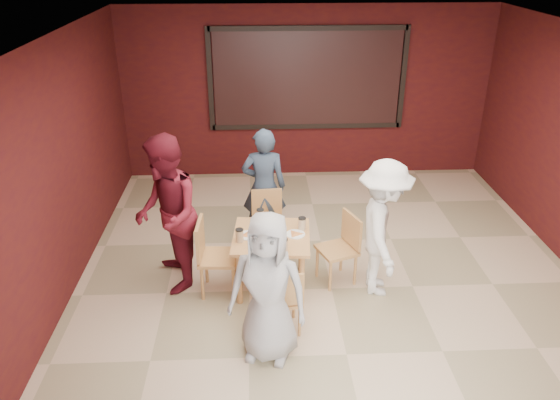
{
  "coord_description": "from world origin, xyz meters",
  "views": [
    {
      "loc": [
        -0.85,
        -5.26,
        3.71
      ],
      "look_at": [
        -0.6,
        0.1,
        1.12
      ],
      "focal_mm": 35.0,
      "sensor_mm": 36.0,
      "label": 1
    }
  ],
  "objects_px": {
    "chair_right": "(342,244)",
    "diner_back": "(264,187)",
    "chair_left": "(212,253)",
    "dining_table": "(271,241)",
    "diner_front": "(268,288)",
    "chair_back": "(268,218)",
    "diner_right": "(383,229)",
    "chair_front": "(284,297)",
    "diner_left": "(167,215)"
  },
  "relations": [
    {
      "from": "chair_right",
      "to": "diner_back",
      "type": "relative_size",
      "value": 0.53
    },
    {
      "from": "diner_back",
      "to": "chair_left",
      "type": "bearing_deg",
      "value": 63.57
    },
    {
      "from": "dining_table",
      "to": "diner_front",
      "type": "height_order",
      "value": "diner_front"
    },
    {
      "from": "chair_back",
      "to": "diner_front",
      "type": "relative_size",
      "value": 0.53
    },
    {
      "from": "chair_left",
      "to": "diner_right",
      "type": "distance_m",
      "value": 1.93
    },
    {
      "from": "chair_front",
      "to": "chair_right",
      "type": "xyz_separation_m",
      "value": [
        0.74,
        0.95,
        0.04
      ]
    },
    {
      "from": "dining_table",
      "to": "diner_front",
      "type": "distance_m",
      "value": 1.17
    },
    {
      "from": "dining_table",
      "to": "chair_front",
      "type": "bearing_deg",
      "value": -83.66
    },
    {
      "from": "chair_back",
      "to": "diner_right",
      "type": "relative_size",
      "value": 0.51
    },
    {
      "from": "chair_left",
      "to": "chair_front",
      "type": "bearing_deg",
      "value": -45.28
    },
    {
      "from": "chair_left",
      "to": "chair_right",
      "type": "relative_size",
      "value": 1.07
    },
    {
      "from": "chair_back",
      "to": "chair_right",
      "type": "distance_m",
      "value": 1.13
    },
    {
      "from": "dining_table",
      "to": "diner_back",
      "type": "relative_size",
      "value": 0.59
    },
    {
      "from": "chair_left",
      "to": "chair_right",
      "type": "height_order",
      "value": "chair_left"
    },
    {
      "from": "diner_left",
      "to": "diner_right",
      "type": "relative_size",
      "value": 1.15
    },
    {
      "from": "diner_back",
      "to": "diner_right",
      "type": "bearing_deg",
      "value": 138.56
    },
    {
      "from": "chair_front",
      "to": "diner_right",
      "type": "height_order",
      "value": "diner_right"
    },
    {
      "from": "dining_table",
      "to": "chair_front",
      "type": "height_order",
      "value": "dining_table"
    },
    {
      "from": "chair_front",
      "to": "chair_left",
      "type": "relative_size",
      "value": 0.85
    },
    {
      "from": "chair_front",
      "to": "chair_left",
      "type": "bearing_deg",
      "value": 134.72
    },
    {
      "from": "chair_left",
      "to": "diner_right",
      "type": "bearing_deg",
      "value": -1.71
    },
    {
      "from": "chair_left",
      "to": "diner_front",
      "type": "relative_size",
      "value": 0.59
    },
    {
      "from": "chair_front",
      "to": "diner_front",
      "type": "bearing_deg",
      "value": -118.27
    },
    {
      "from": "chair_front",
      "to": "diner_right",
      "type": "distance_m",
      "value": 1.39
    },
    {
      "from": "chair_left",
      "to": "diner_front",
      "type": "distance_m",
      "value": 1.27
    },
    {
      "from": "chair_back",
      "to": "diner_right",
      "type": "xyz_separation_m",
      "value": [
        1.25,
        -0.97,
        0.34
      ]
    },
    {
      "from": "chair_front",
      "to": "diner_left",
      "type": "xyz_separation_m",
      "value": [
        -1.26,
        0.94,
        0.48
      ]
    },
    {
      "from": "chair_right",
      "to": "diner_back",
      "type": "bearing_deg",
      "value": 132.17
    },
    {
      "from": "dining_table",
      "to": "diner_front",
      "type": "xyz_separation_m",
      "value": [
        -0.07,
        -1.15,
        0.16
      ]
    },
    {
      "from": "diner_left",
      "to": "diner_front",
      "type": "bearing_deg",
      "value": 27.81
    },
    {
      "from": "diner_right",
      "to": "diner_back",
      "type": "bearing_deg",
      "value": 52.34
    },
    {
      "from": "chair_right",
      "to": "diner_front",
      "type": "relative_size",
      "value": 0.55
    },
    {
      "from": "chair_right",
      "to": "dining_table",
      "type": "bearing_deg",
      "value": -173.04
    },
    {
      "from": "diner_left",
      "to": "chair_right",
      "type": "bearing_deg",
      "value": 76.82
    },
    {
      "from": "chair_left",
      "to": "diner_left",
      "type": "distance_m",
      "value": 0.66
    },
    {
      "from": "diner_front",
      "to": "diner_left",
      "type": "xyz_separation_m",
      "value": [
        -1.09,
        1.25,
        0.15
      ]
    },
    {
      "from": "chair_right",
      "to": "diner_front",
      "type": "height_order",
      "value": "diner_front"
    },
    {
      "from": "dining_table",
      "to": "diner_left",
      "type": "distance_m",
      "value": 1.21
    },
    {
      "from": "dining_table",
      "to": "diner_left",
      "type": "relative_size",
      "value": 0.5
    },
    {
      "from": "dining_table",
      "to": "chair_front",
      "type": "relative_size",
      "value": 1.2
    },
    {
      "from": "diner_left",
      "to": "dining_table",
      "type": "bearing_deg",
      "value": 71.89
    },
    {
      "from": "diner_back",
      "to": "diner_left",
      "type": "bearing_deg",
      "value": 43.57
    },
    {
      "from": "diner_back",
      "to": "chair_front",
      "type": "bearing_deg",
      "value": 96.26
    },
    {
      "from": "chair_left",
      "to": "chair_right",
      "type": "bearing_deg",
      "value": 6.38
    },
    {
      "from": "chair_back",
      "to": "chair_right",
      "type": "bearing_deg",
      "value": -41.04
    },
    {
      "from": "chair_back",
      "to": "chair_left",
      "type": "relative_size",
      "value": 0.91
    },
    {
      "from": "dining_table",
      "to": "diner_back",
      "type": "distance_m",
      "value": 1.1
    },
    {
      "from": "chair_right",
      "to": "diner_left",
      "type": "height_order",
      "value": "diner_left"
    },
    {
      "from": "dining_table",
      "to": "chair_right",
      "type": "xyz_separation_m",
      "value": [
        0.83,
        0.1,
        -0.13
      ]
    },
    {
      "from": "dining_table",
      "to": "diner_back",
      "type": "xyz_separation_m",
      "value": [
        -0.06,
        1.09,
        0.18
      ]
    }
  ]
}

